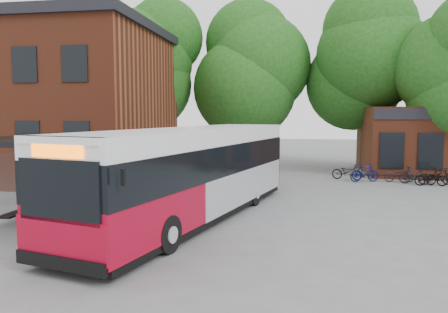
% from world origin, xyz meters
% --- Properties ---
extents(ground, '(100.00, 100.00, 0.00)m').
position_xyz_m(ground, '(0.00, 0.00, 0.00)').
color(ground, slate).
extents(station_building, '(18.40, 10.40, 8.50)m').
position_xyz_m(station_building, '(-13.00, 9.00, 4.25)').
color(station_building, maroon).
rests_on(station_building, ground).
extents(bus_shelter, '(3.60, 7.00, 2.90)m').
position_xyz_m(bus_shelter, '(-4.50, -1.00, 1.45)').
color(bus_shelter, black).
rests_on(bus_shelter, ground).
extents(bike_rail, '(5.20, 0.10, 0.38)m').
position_xyz_m(bike_rail, '(9.28, 10.00, 0.19)').
color(bike_rail, black).
rests_on(bike_rail, ground).
extents(tree_0, '(7.92, 7.92, 11.00)m').
position_xyz_m(tree_0, '(-6.00, 16.00, 5.50)').
color(tree_0, '#184813').
rests_on(tree_0, ground).
extents(tree_1, '(7.92, 7.92, 10.40)m').
position_xyz_m(tree_1, '(1.00, 17.00, 5.20)').
color(tree_1, '#184813').
rests_on(tree_1, ground).
extents(tree_2, '(7.92, 7.92, 11.00)m').
position_xyz_m(tree_2, '(8.00, 16.00, 5.50)').
color(tree_2, '#184813').
rests_on(tree_2, ground).
extents(city_bus, '(5.57, 12.55, 3.12)m').
position_xyz_m(city_bus, '(0.36, 0.26, 1.56)').
color(city_bus, '#A0061F').
rests_on(city_bus, ground).
extents(bicycle_0, '(1.76, 1.14, 0.87)m').
position_xyz_m(bicycle_0, '(6.60, 10.50, 0.44)').
color(bicycle_0, black).
rests_on(bicycle_0, ground).
extents(bicycle_1, '(1.71, 1.02, 0.99)m').
position_xyz_m(bicycle_1, '(7.43, 9.80, 0.50)').
color(bicycle_1, '#0D1348').
rests_on(bicycle_1, ground).
extents(bicycle_4, '(1.61, 0.70, 0.82)m').
position_xyz_m(bicycle_4, '(9.25, 10.09, 0.41)').
color(bicycle_4, black).
rests_on(bicycle_4, ground).
extents(bicycle_5, '(1.54, 0.92, 0.90)m').
position_xyz_m(bicycle_5, '(9.83, 9.46, 0.45)').
color(bicycle_5, black).
rests_on(bicycle_5, ground).
extents(bicycle_6, '(1.60, 0.57, 0.84)m').
position_xyz_m(bicycle_6, '(10.53, 9.01, 0.42)').
color(bicycle_6, black).
rests_on(bicycle_6, ground).
extents(bicycle_7, '(1.56, 0.88, 0.91)m').
position_xyz_m(bicycle_7, '(11.02, 9.34, 0.45)').
color(bicycle_7, black).
rests_on(bicycle_7, ground).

